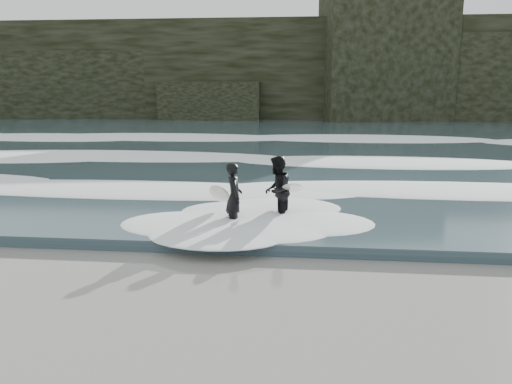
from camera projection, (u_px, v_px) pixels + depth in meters
ground at (206, 313)px, 8.81m from camera, size 120.00×120.00×0.00m
sea at (285, 135)px, 36.94m from camera, size 90.00×52.00×0.30m
headland at (293, 72)px, 52.39m from camera, size 70.00×9.00×10.00m
foam_near at (257, 187)px, 17.46m from camera, size 60.00×3.20×0.20m
foam_mid at (272, 157)px, 24.25m from camera, size 60.00×4.00×0.24m
foam_far at (282, 137)px, 32.99m from camera, size 60.00×4.80×0.30m
surfer_left at (232, 196)px, 13.63m from camera, size 0.99×1.76×1.88m
surfer_right at (279, 190)px, 14.15m from camera, size 1.24×2.22×1.97m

